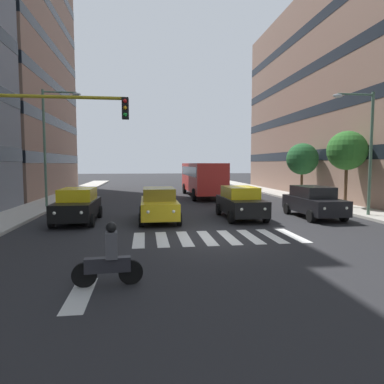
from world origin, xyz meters
The scene contains 16 objects.
ground_plane centered at (0.00, 0.00, 0.00)m, with size 180.00×180.00×0.00m, color #262628.
building_left_block_0 centered at (-15.51, -17.28, 9.22)m, with size 8.51×28.47×18.44m.
building_right_block_0 centered at (15.51, -21.99, 15.57)m, with size 8.51×19.06×31.15m.
crosswalk_markings centered at (0.00, 0.00, 0.00)m, with size 6.75×2.80×0.01m.
lane_arrow_1 centered at (4.38, 5.50, 0.00)m, with size 0.50×2.20×0.01m, color silver.
car_0 centered at (-6.29, -4.33, 0.89)m, with size 2.02×4.44×1.72m.
car_1 centered at (-2.23, -4.57, 0.89)m, with size 2.02×4.44×1.72m.
car_2 centered at (2.19, -4.31, 0.89)m, with size 2.02×4.44×1.72m.
car_3 centered at (6.28, -4.49, 0.89)m, with size 2.02×4.44×1.72m.
bus_behind_traffic centered at (-2.23, -17.19, 1.86)m, with size 2.78×10.50×3.00m.
motorcycle_with_rider centered at (3.78, 4.99, 0.65)m, with size 1.70×0.38×1.57m.
traffic_light_gantry centered at (6.89, 0.61, 3.75)m, with size 5.00×0.36×5.50m.
street_lamp_left centered at (-8.97, -3.97, 4.21)m, with size 2.41×0.28×6.67m.
street_lamp_right centered at (9.00, -10.28, 4.71)m, with size 2.46×0.28×7.59m.
street_tree_1 centered at (-10.13, -7.46, 3.80)m, with size 2.54×2.54×4.93m.
street_tree_2 centered at (-9.85, -13.26, 3.34)m, with size 2.57×2.57×4.48m.
Camera 1 is at (2.89, 13.36, 2.97)m, focal length 32.12 mm.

